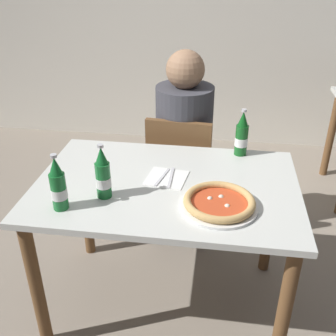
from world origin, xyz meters
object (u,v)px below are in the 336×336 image
at_px(diner_seated, 184,152).
at_px(pizza_margherita_near, 219,203).
at_px(beer_bottle_left, 242,136).
at_px(napkin_with_cutlery, 167,178).
at_px(dining_table_main, 166,204).
at_px(beer_bottle_center, 58,186).
at_px(beer_bottle_right, 103,175).
at_px(chair_behind_table, 181,170).

distance_m(diner_seated, pizza_margherita_near, 0.87).
bearing_deg(beer_bottle_left, napkin_with_cutlery, -138.33).
distance_m(diner_seated, beer_bottle_left, 0.53).
distance_m(dining_table_main, napkin_with_cutlery, 0.12).
relative_size(dining_table_main, beer_bottle_center, 4.86).
relative_size(dining_table_main, beer_bottle_right, 4.86).
bearing_deg(chair_behind_table, pizza_margherita_near, 112.55).
xyz_separation_m(diner_seated, pizza_margherita_near, (0.23, -0.82, 0.19)).
height_order(dining_table_main, beer_bottle_left, beer_bottle_left).
height_order(dining_table_main, chair_behind_table, chair_behind_table).
xyz_separation_m(pizza_margherita_near, napkin_with_cutlery, (-0.25, 0.20, -0.02)).
bearing_deg(dining_table_main, beer_bottle_left, 45.57).
height_order(beer_bottle_left, beer_bottle_center, same).
distance_m(beer_bottle_center, napkin_with_cutlery, 0.51).
bearing_deg(diner_seated, beer_bottle_center, -114.05).
height_order(beer_bottle_left, beer_bottle_right, same).
xyz_separation_m(chair_behind_table, beer_bottle_right, (-0.25, -0.76, 0.37)).
bearing_deg(beer_bottle_left, pizza_margherita_near, -100.49).
relative_size(diner_seated, beer_bottle_right, 4.89).
xyz_separation_m(beer_bottle_left, beer_bottle_right, (-0.59, -0.49, 0.00)).
bearing_deg(dining_table_main, beer_bottle_right, -148.93).
bearing_deg(chair_behind_table, beer_bottle_center, 70.39).
relative_size(pizza_margherita_near, beer_bottle_right, 1.31).
distance_m(chair_behind_table, pizza_margherita_near, 0.86).
relative_size(dining_table_main, beer_bottle_left, 4.86).
height_order(diner_seated, beer_bottle_left, diner_seated).
height_order(chair_behind_table, diner_seated, diner_seated).
height_order(dining_table_main, beer_bottle_center, beer_bottle_center).
relative_size(chair_behind_table, beer_bottle_center, 3.44).
bearing_deg(pizza_margherita_near, napkin_with_cutlery, 141.01).
height_order(chair_behind_table, beer_bottle_center, beer_bottle_center).
bearing_deg(beer_bottle_right, beer_bottle_center, -143.72).
xyz_separation_m(dining_table_main, diner_seated, (0.01, 0.66, -0.05)).
bearing_deg(pizza_margherita_near, dining_table_main, 146.37).
xyz_separation_m(dining_table_main, napkin_with_cutlery, (-0.01, 0.04, 0.12)).
height_order(dining_table_main, napkin_with_cutlery, napkin_with_cutlery).
height_order(chair_behind_table, beer_bottle_right, beer_bottle_right).
relative_size(beer_bottle_left, napkin_with_cutlery, 1.22).
bearing_deg(diner_seated, dining_table_main, -90.92).
relative_size(pizza_margherita_near, beer_bottle_center, 1.31).
height_order(beer_bottle_center, beer_bottle_right, same).
bearing_deg(napkin_with_cutlery, diner_seated, 88.55).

